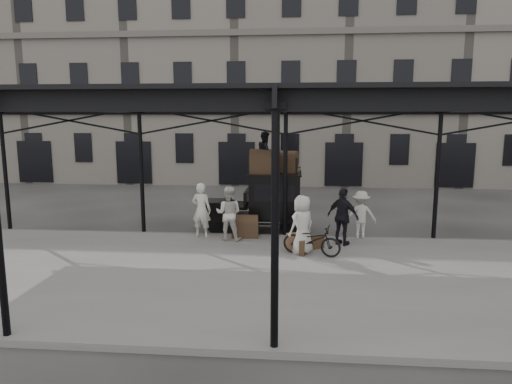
# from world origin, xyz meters

# --- Properties ---
(ground) EXTENTS (120.00, 120.00, 0.00)m
(ground) POSITION_xyz_m (0.00, 0.00, 0.00)
(ground) COLOR #383533
(ground) RESTS_ON ground
(platform) EXTENTS (28.00, 8.00, 0.15)m
(platform) POSITION_xyz_m (0.00, -2.00, 0.07)
(platform) COLOR slate
(platform) RESTS_ON ground
(canopy) EXTENTS (22.50, 9.00, 4.74)m
(canopy) POSITION_xyz_m (0.00, -1.72, 4.60)
(canopy) COLOR black
(canopy) RESTS_ON ground
(building_frontage) EXTENTS (64.00, 8.00, 14.00)m
(building_frontage) POSITION_xyz_m (0.00, 18.00, 7.00)
(building_frontage) COLOR slate
(building_frontage) RESTS_ON ground
(taxi) EXTENTS (3.65, 1.55, 2.18)m
(taxi) POSITION_xyz_m (-0.71, 3.04, 1.20)
(taxi) COLOR black
(taxi) RESTS_ON ground
(porter_left) EXTENTS (0.75, 0.58, 1.85)m
(porter_left) POSITION_xyz_m (-2.80, 1.50, 1.08)
(porter_left) COLOR beige
(porter_left) RESTS_ON platform
(porter_midleft) EXTENTS (0.93, 0.76, 1.79)m
(porter_midleft) POSITION_xyz_m (-1.83, 1.19, 1.05)
(porter_midleft) COLOR beige
(porter_midleft) RESTS_ON platform
(porter_centre) EXTENTS (1.01, 0.99, 1.76)m
(porter_centre) POSITION_xyz_m (0.56, -0.13, 1.03)
(porter_centre) COLOR beige
(porter_centre) RESTS_ON platform
(porter_official) EXTENTS (1.14, 0.98, 1.84)m
(porter_official) POSITION_xyz_m (1.85, 0.88, 1.07)
(porter_official) COLOR black
(porter_official) RESTS_ON platform
(porter_right) EXTENTS (1.04, 0.61, 1.60)m
(porter_right) POSITION_xyz_m (2.54, 1.80, 0.95)
(porter_right) COLOR beige
(porter_right) RESTS_ON platform
(bicycle) EXTENTS (1.84, 1.09, 0.91)m
(bicycle) POSITION_xyz_m (0.84, -0.29, 0.61)
(bicycle) COLOR black
(bicycle) RESTS_ON platform
(porter_roof) EXTENTS (0.64, 0.78, 1.49)m
(porter_roof) POSITION_xyz_m (-0.74, 2.94, 2.93)
(porter_roof) COLOR black
(porter_roof) RESTS_ON taxi
(steamer_trunk_roof_near) EXTENTS (1.00, 0.63, 0.72)m
(steamer_trunk_roof_near) POSITION_xyz_m (-0.79, 2.79, 2.54)
(steamer_trunk_roof_near) COLOR #44311F
(steamer_trunk_roof_near) RESTS_ON taxi
(steamer_trunk_roof_far) EXTENTS (1.00, 0.74, 0.65)m
(steamer_trunk_roof_far) POSITION_xyz_m (-0.04, 3.24, 2.51)
(steamer_trunk_roof_far) COLOR #44311F
(steamer_trunk_roof_far) RESTS_ON taxi
(steamer_trunk_platform) EXTENTS (0.91, 0.60, 0.63)m
(steamer_trunk_platform) POSITION_xyz_m (-1.33, 1.61, 0.47)
(steamer_trunk_platform) COLOR #44311F
(steamer_trunk_platform) RESTS_ON platform
(wicker_hamper) EXTENTS (0.73, 0.64, 0.50)m
(wicker_hamper) POSITION_xyz_m (0.44, 0.22, 0.40)
(wicker_hamper) COLOR brown
(wicker_hamper) RESTS_ON platform
(suitcase_upright) EXTENTS (0.25, 0.62, 0.45)m
(suitcase_upright) POSITION_xyz_m (0.60, -0.17, 0.38)
(suitcase_upright) COLOR #44311F
(suitcase_upright) RESTS_ON platform
(suitcase_flat) EXTENTS (0.58, 0.45, 0.40)m
(suitcase_flat) POSITION_xyz_m (0.97, 0.36, 0.35)
(suitcase_flat) COLOR #44311F
(suitcase_flat) RESTS_ON platform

